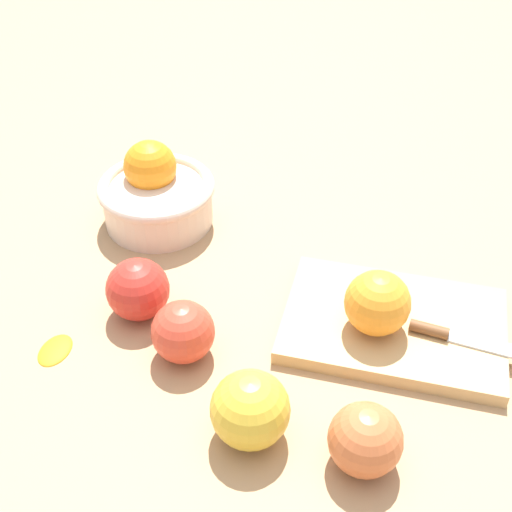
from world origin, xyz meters
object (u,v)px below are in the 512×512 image
apple_front_right (365,440)px  orange_on_board (377,303)px  apple_front_left (183,332)px  apple_front_right_2 (250,409)px  apple_front_left_2 (138,289)px  bowl (156,193)px  knife (458,338)px  cutting_board (393,325)px

apple_front_right → orange_on_board: bearing=96.8°
apple_front_left → apple_front_right_2: 0.13m
apple_front_left_2 → apple_front_right_2: 0.22m
bowl → knife: 0.45m
apple_front_right → apple_front_left_2: size_ratio=0.96×
orange_on_board → apple_front_left_2: orange_on_board is taller
apple_front_left → apple_front_left_2: (-0.08, 0.05, 0.00)m
knife → bowl: bearing=162.8°
apple_front_right → apple_front_left_2: apple_front_left_2 is taller
orange_on_board → apple_front_left_2: bearing=-171.1°
cutting_board → apple_front_right_2: 0.23m
knife → apple_front_left: size_ratio=2.14×
cutting_board → bowl: bearing=161.2°
knife → apple_front_right: size_ratio=2.11×
apple_front_right_2 → knife: bearing=43.2°
orange_on_board → cutting_board: bearing=41.0°
knife → apple_front_left: (-0.30, -0.10, 0.01)m
bowl → apple_front_right: size_ratio=2.21×
apple_front_right → apple_front_right_2: apple_front_right_2 is taller
orange_on_board → apple_front_left_2: (-0.28, -0.04, -0.02)m
apple_front_right → knife: bearing=67.1°
knife → apple_front_left: 0.31m
bowl → knife: bowl is taller
cutting_board → orange_on_board: size_ratio=3.40×
bowl → apple_front_left: (0.13, -0.23, -0.01)m
cutting_board → orange_on_board: orange_on_board is taller
bowl → orange_on_board: bowl is taller
orange_on_board → knife: (0.10, 0.01, -0.03)m
orange_on_board → apple_front_right: (0.02, -0.17, -0.02)m
knife → apple_front_right: 0.19m
apple_front_right_2 → bowl: bearing=127.5°
bowl → orange_on_board: (0.34, -0.14, 0.01)m
cutting_board → apple_front_left: size_ratio=3.56×
apple_front_left_2 → knife: bearing=7.6°
bowl → apple_front_left_2: bowl is taller
bowl → knife: (0.43, -0.13, -0.02)m
apple_front_left → apple_front_left_2: 0.09m
cutting_board → apple_front_right: size_ratio=3.50×
cutting_board → knife: size_ratio=1.66×
knife → apple_front_right: (-0.07, -0.18, 0.01)m
knife → apple_front_left: bearing=-162.0°
apple_front_left_2 → apple_front_left: bearing=-31.3°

